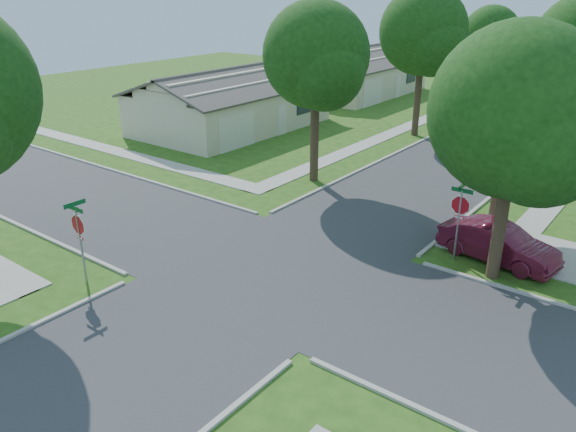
{
  "coord_description": "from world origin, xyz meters",
  "views": [
    {
      "loc": [
        11.16,
        -14.02,
        9.53
      ],
      "look_at": [
        -0.44,
        1.19,
        1.6
      ],
      "focal_mm": 35.0,
      "sensor_mm": 36.0,
      "label": 1
    }
  ],
  "objects_px": {
    "car_driveway": "(498,243)",
    "tree_e_near": "(514,91)",
    "tree_w_far": "(491,37)",
    "car_curb_west": "(547,90)",
    "car_curb_east": "(512,133)",
    "tree_ne_corner": "(519,120)",
    "house_nw_near": "(231,107)",
    "tree_w_mid": "(424,35)",
    "stop_sign_sw": "(78,228)",
    "house_nw_far": "(356,77)",
    "stop_sign_ne": "(460,208)",
    "tree_w_near": "(317,60)"
  },
  "relations": [
    {
      "from": "stop_sign_ne",
      "to": "house_nw_far",
      "type": "relative_size",
      "value": 0.22
    },
    {
      "from": "stop_sign_ne",
      "to": "car_curb_west",
      "type": "bearing_deg",
      "value": 99.33
    },
    {
      "from": "house_nw_far",
      "to": "car_curb_east",
      "type": "distance_m",
      "value": 19.48
    },
    {
      "from": "stop_sign_ne",
      "to": "car_driveway",
      "type": "height_order",
      "value": "stop_sign_ne"
    },
    {
      "from": "tree_e_near",
      "to": "tree_ne_corner",
      "type": "distance_m",
      "value": 5.06
    },
    {
      "from": "car_curb_east",
      "to": "car_curb_west",
      "type": "height_order",
      "value": "car_curb_west"
    },
    {
      "from": "house_nw_near",
      "to": "tree_e_near",
      "type": "bearing_deg",
      "value": -16.11
    },
    {
      "from": "tree_w_far",
      "to": "stop_sign_ne",
      "type": "bearing_deg",
      "value": -72.3
    },
    {
      "from": "house_nw_near",
      "to": "car_driveway",
      "type": "height_order",
      "value": "house_nw_near"
    },
    {
      "from": "tree_ne_corner",
      "to": "tree_w_near",
      "type": "bearing_deg",
      "value": 156.44
    },
    {
      "from": "tree_w_far",
      "to": "car_curb_west",
      "type": "bearing_deg",
      "value": 62.37
    },
    {
      "from": "car_curb_east",
      "to": "tree_e_near",
      "type": "bearing_deg",
      "value": -68.38
    },
    {
      "from": "house_nw_far",
      "to": "car_driveway",
      "type": "xyz_separation_m",
      "value": [
        21.99,
        -26.5,
        -0.8
      ]
    },
    {
      "from": "tree_ne_corner",
      "to": "car_driveway",
      "type": "relative_size",
      "value": 2.0
    },
    {
      "from": "tree_w_near",
      "to": "tree_w_far",
      "type": "distance_m",
      "value": 25.01
    },
    {
      "from": "tree_w_mid",
      "to": "house_nw_far",
      "type": "distance_m",
      "value": 16.56
    },
    {
      "from": "stop_sign_sw",
      "to": "tree_w_far",
      "type": "relative_size",
      "value": 0.37
    },
    {
      "from": "tree_w_mid",
      "to": "car_curb_east",
      "type": "bearing_deg",
      "value": 17.8
    },
    {
      "from": "stop_sign_sw",
      "to": "tree_w_far",
      "type": "distance_m",
      "value": 38.86
    },
    {
      "from": "stop_sign_sw",
      "to": "tree_w_near",
      "type": "xyz_separation_m",
      "value": [
        0.06,
        13.71,
        4.08
      ]
    },
    {
      "from": "stop_sign_sw",
      "to": "tree_ne_corner",
      "type": "distance_m",
      "value": 14.64
    },
    {
      "from": "stop_sign_ne",
      "to": "car_curb_west",
      "type": "xyz_separation_m",
      "value": [
        -5.9,
        35.9,
        -1.34
      ]
    },
    {
      "from": "tree_w_far",
      "to": "tree_w_near",
      "type": "bearing_deg",
      "value": -89.99
    },
    {
      "from": "house_nw_near",
      "to": "car_curb_west",
      "type": "xyz_separation_m",
      "value": [
        14.79,
        25.6,
        -0.83
      ]
    },
    {
      "from": "house_nw_near",
      "to": "car_curb_east",
      "type": "height_order",
      "value": "house_nw_near"
    },
    {
      "from": "tree_ne_corner",
      "to": "house_nw_near",
      "type": "height_order",
      "value": "tree_ne_corner"
    },
    {
      "from": "car_driveway",
      "to": "tree_e_near",
      "type": "bearing_deg",
      "value": 28.25
    },
    {
      "from": "tree_w_far",
      "to": "tree_ne_corner",
      "type": "height_order",
      "value": "tree_ne_corner"
    },
    {
      "from": "house_nw_far",
      "to": "tree_w_far",
      "type": "bearing_deg",
      "value": 10.05
    },
    {
      "from": "tree_w_mid",
      "to": "tree_w_far",
      "type": "height_order",
      "value": "tree_w_mid"
    },
    {
      "from": "stop_sign_ne",
      "to": "tree_e_near",
      "type": "height_order",
      "value": "tree_e_near"
    },
    {
      "from": "stop_sign_ne",
      "to": "tree_ne_corner",
      "type": "height_order",
      "value": "tree_ne_corner"
    },
    {
      "from": "tree_ne_corner",
      "to": "car_curb_west",
      "type": "bearing_deg",
      "value": 101.74
    },
    {
      "from": "tree_w_near",
      "to": "tree_ne_corner",
      "type": "height_order",
      "value": "tree_w_near"
    },
    {
      "from": "tree_w_mid",
      "to": "tree_e_near",
      "type": "bearing_deg",
      "value": -51.95
    },
    {
      "from": "stop_sign_sw",
      "to": "stop_sign_ne",
      "type": "relative_size",
      "value": 1.0
    },
    {
      "from": "tree_w_mid",
      "to": "car_curb_west",
      "type": "bearing_deg",
      "value": 80.04
    },
    {
      "from": "stop_sign_sw",
      "to": "car_driveway",
      "type": "relative_size",
      "value": 0.69
    },
    {
      "from": "stop_sign_sw",
      "to": "house_nw_far",
      "type": "height_order",
      "value": "house_nw_far"
    },
    {
      "from": "tree_w_near",
      "to": "car_driveway",
      "type": "relative_size",
      "value": 2.07
    },
    {
      "from": "stop_sign_ne",
      "to": "tree_ne_corner",
      "type": "bearing_deg",
      "value": -16.55
    },
    {
      "from": "car_driveway",
      "to": "car_curb_west",
      "type": "height_order",
      "value": "car_driveway"
    },
    {
      "from": "tree_ne_corner",
      "to": "house_nw_far",
      "type": "relative_size",
      "value": 0.64
    },
    {
      "from": "stop_sign_ne",
      "to": "car_curb_west",
      "type": "relative_size",
      "value": 0.63
    },
    {
      "from": "tree_w_mid",
      "to": "car_driveway",
      "type": "height_order",
      "value": "tree_w_mid"
    },
    {
      "from": "stop_sign_ne",
      "to": "car_driveway",
      "type": "relative_size",
      "value": 0.69
    },
    {
      "from": "stop_sign_ne",
      "to": "tree_ne_corner",
      "type": "relative_size",
      "value": 0.34
    },
    {
      "from": "tree_w_near",
      "to": "house_nw_far",
      "type": "height_order",
      "value": "tree_w_near"
    },
    {
      "from": "house_nw_far",
      "to": "car_driveway",
      "type": "bearing_deg",
      "value": -50.31
    },
    {
      "from": "tree_w_far",
      "to": "car_driveway",
      "type": "relative_size",
      "value": 1.86
    }
  ]
}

